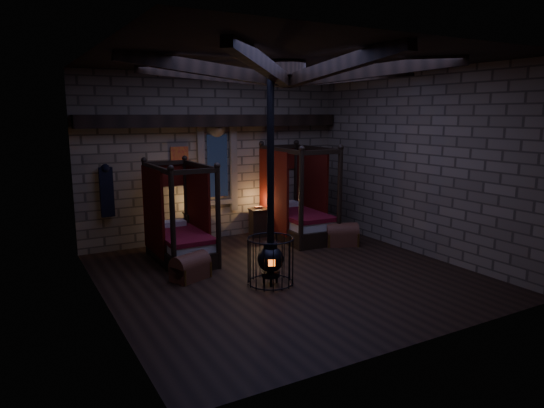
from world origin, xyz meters
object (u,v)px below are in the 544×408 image
bed_left (180,236)px  bed_right (296,215)px  trunk_right (341,235)px  stove (271,255)px  trunk_left (190,268)px

bed_left → bed_right: size_ratio=0.90×
bed_right → trunk_right: bed_right is taller
stove → bed_left: bearing=136.4°
bed_left → bed_right: bed_right is taller
bed_right → trunk_right: (0.56, -1.22, -0.33)m
stove → trunk_right: bearing=52.9°
bed_left → stove: (0.98, -2.41, 0.05)m
trunk_right → stove: (-2.91, -1.59, 0.32)m
trunk_left → trunk_right: size_ratio=0.92×
bed_left → stove: bearing=-68.1°
trunk_right → trunk_left: bearing=-148.2°
bed_left → trunk_right: size_ratio=2.34×
trunk_left → trunk_right: trunk_right is taller
bed_right → stove: 3.66m
trunk_left → trunk_right: bearing=-14.4°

